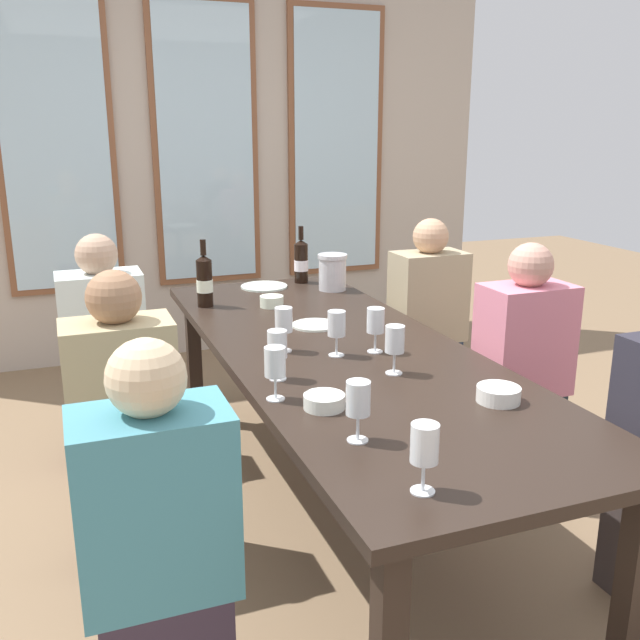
# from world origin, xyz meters

# --- Properties ---
(ground_plane) EXTENTS (12.00, 12.00, 0.00)m
(ground_plane) POSITION_xyz_m (0.00, 0.00, 0.00)
(ground_plane) COLOR #806548
(back_wall_with_windows) EXTENTS (4.13, 0.10, 2.90)m
(back_wall_with_windows) POSITION_xyz_m (0.00, 2.45, 1.45)
(back_wall_with_windows) COLOR #BAAB9A
(back_wall_with_windows) RESTS_ON ground
(dining_table) EXTENTS (0.93, 2.56, 0.74)m
(dining_table) POSITION_xyz_m (0.00, 0.00, 0.67)
(dining_table) COLOR black
(dining_table) RESTS_ON ground
(white_plate_0) EXTENTS (0.25, 0.25, 0.01)m
(white_plate_0) POSITION_xyz_m (0.02, 1.12, 0.74)
(white_plate_0) COLOR white
(white_plate_0) RESTS_ON dining_table
(white_plate_1) EXTENTS (0.20, 0.20, 0.01)m
(white_plate_1) POSITION_xyz_m (0.01, 0.32, 0.74)
(white_plate_1) COLOR white
(white_plate_1) RESTS_ON dining_table
(metal_pitcher) EXTENTS (0.16, 0.16, 0.19)m
(metal_pitcher) POSITION_xyz_m (0.34, 0.94, 0.84)
(metal_pitcher) COLOR silver
(metal_pitcher) RESTS_ON dining_table
(wine_bottle_0) EXTENTS (0.08, 0.08, 0.32)m
(wine_bottle_0) POSITION_xyz_m (-0.36, 0.83, 0.86)
(wine_bottle_0) COLOR black
(wine_bottle_0) RESTS_ON dining_table
(wine_bottle_1) EXTENTS (0.08, 0.08, 0.31)m
(wine_bottle_1) POSITION_xyz_m (0.24, 1.17, 0.86)
(wine_bottle_1) COLOR black
(wine_bottle_1) RESTS_ON dining_table
(tasting_bowl_0) EXTENTS (0.13, 0.13, 0.04)m
(tasting_bowl_0) POSITION_xyz_m (-0.28, -0.55, 0.76)
(tasting_bowl_0) COLOR white
(tasting_bowl_0) RESTS_ON dining_table
(tasting_bowl_1) EXTENTS (0.11, 0.11, 0.05)m
(tasting_bowl_1) POSITION_xyz_m (-0.07, 0.71, 0.77)
(tasting_bowl_1) COLOR white
(tasting_bowl_1) RESTS_ON dining_table
(tasting_bowl_2) EXTENTS (0.14, 0.14, 0.05)m
(tasting_bowl_2) POSITION_xyz_m (0.25, -0.69, 0.76)
(tasting_bowl_2) COLOR white
(tasting_bowl_2) RESTS_ON dining_table
(wine_glass_0) EXTENTS (0.07, 0.07, 0.17)m
(wine_glass_0) POSITION_xyz_m (-0.40, -0.42, 0.86)
(wine_glass_0) COLOR white
(wine_glass_0) RESTS_ON dining_table
(wine_glass_1) EXTENTS (0.07, 0.07, 0.17)m
(wine_glass_1) POSITION_xyz_m (-0.25, -1.11, 0.86)
(wine_glass_1) COLOR white
(wine_glass_1) RESTS_ON dining_table
(wine_glass_2) EXTENTS (0.07, 0.07, 0.17)m
(wine_glass_2) POSITION_xyz_m (-0.22, 0.04, 0.86)
(wine_glass_2) COLOR white
(wine_glass_2) RESTS_ON dining_table
(wine_glass_3) EXTENTS (0.07, 0.07, 0.17)m
(wine_glass_3) POSITION_xyz_m (0.06, -0.34, 0.86)
(wine_glass_3) COLOR white
(wine_glass_3) RESTS_ON dining_table
(wine_glass_4) EXTENTS (0.07, 0.07, 0.17)m
(wine_glass_4) POSITION_xyz_m (-0.28, -0.79, 0.86)
(wine_glass_4) COLOR white
(wine_glass_4) RESTS_ON dining_table
(wine_glass_5) EXTENTS (0.07, 0.07, 0.17)m
(wine_glass_5) POSITION_xyz_m (-0.06, -0.09, 0.86)
(wine_glass_5) COLOR white
(wine_glass_5) RESTS_ON dining_table
(wine_glass_6) EXTENTS (0.07, 0.07, 0.17)m
(wine_glass_6) POSITION_xyz_m (-0.34, -0.25, 0.86)
(wine_glass_6) COLOR white
(wine_glass_6) RESTS_ON dining_table
(wine_glass_7) EXTENTS (0.07, 0.07, 0.17)m
(wine_glass_7) POSITION_xyz_m (0.10, -0.10, 0.86)
(wine_glass_7) COLOR white
(wine_glass_7) RESTS_ON dining_table
(seated_person_0) EXTENTS (0.38, 0.24, 1.11)m
(seated_person_0) POSITION_xyz_m (-0.84, 0.87, 0.53)
(seated_person_0) COLOR #33213F
(seated_person_0) RESTS_ON ground
(seated_person_1) EXTENTS (0.38, 0.24, 1.11)m
(seated_person_1) POSITION_xyz_m (0.84, 0.81, 0.53)
(seated_person_1) COLOR #222F40
(seated_person_1) RESTS_ON ground
(seated_person_2) EXTENTS (0.38, 0.24, 1.11)m
(seated_person_2) POSITION_xyz_m (-0.84, -0.00, 0.53)
(seated_person_2) COLOR #372E3A
(seated_person_2) RESTS_ON ground
(seated_person_3) EXTENTS (0.38, 0.24, 1.11)m
(seated_person_3) POSITION_xyz_m (0.84, -0.03, 0.53)
(seated_person_3) COLOR #242D33
(seated_person_3) RESTS_ON ground
(seated_person_4) EXTENTS (0.38, 0.24, 1.11)m
(seated_person_4) POSITION_xyz_m (-0.84, -0.84, 0.53)
(seated_person_4) COLOR #382C3A
(seated_person_4) RESTS_ON ground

